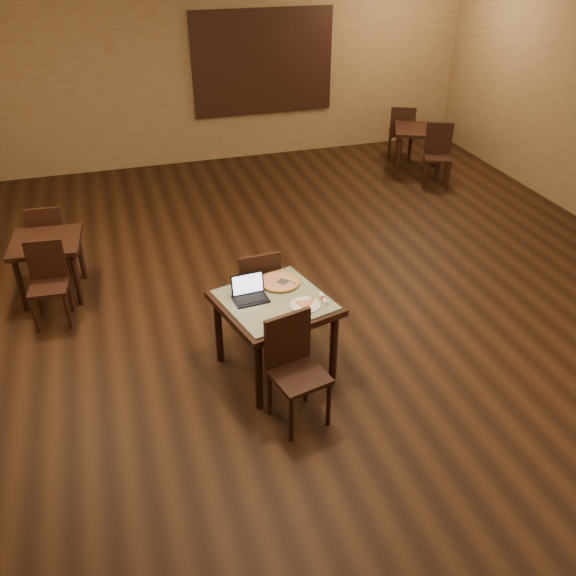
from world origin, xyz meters
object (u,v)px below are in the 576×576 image
object	(u,v)px
chair_main_far	(258,287)
laptop	(249,292)
pizza_pan	(280,283)
other_table_b_chair_far	(49,235)
other_table_a_chair_far	(402,130)
tiled_table	(275,309)
other_table_b_chair_near	(48,278)
other_table_b	(47,250)
other_table_a	(419,136)
other_table_a_chair_near	(438,151)
chair_main_near	(294,363)

from	to	relation	value
chair_main_far	laptop	xyz separation A→B (m)	(-0.20, -0.52, 0.29)
chair_main_far	pizza_pan	bearing A→B (deg)	104.07
chair_main_far	other_table_b_chair_far	size ratio (longest dim) A/B	1.08
laptop	other_table_a_chair_far	distance (m)	5.99
tiled_table	other_table_b_chair_near	xyz separation A→B (m)	(-1.96, 1.48, -0.18)
chair_main_far	other_table_b	bearing A→B (deg)	-37.69
other_table_b_chair_near	other_table_a_chair_far	bearing A→B (deg)	35.54
other_table_a_chair_far	other_table_b_chair_near	xyz separation A→B (m)	(-5.53, -3.26, -0.04)
tiled_table	laptop	size ratio (longest dim) A/B	3.63
other_table_a_chair_far	chair_main_far	bearing A→B (deg)	73.90
tiled_table	chair_main_far	distance (m)	0.63
laptop	other_table_a	xyz separation A→B (m)	(3.81, 4.09, -0.22)
other_table_a	other_table_b_chair_near	distance (m)	6.19
pizza_pan	other_table_b_chair_near	bearing A→B (deg)	149.10
laptop	other_table_b	bearing A→B (deg)	129.17
other_table_a_chair_far	other_table_b_chair_near	world-z (taller)	other_table_a_chair_far
other_table_a_chair_near	other_table_b_chair_far	bearing A→B (deg)	-143.55
chair_main_far	laptop	world-z (taller)	laptop
pizza_pan	other_table_b_chair_near	size ratio (longest dim) A/B	0.38
chair_main_near	other_table_a_chair_near	bearing A→B (deg)	36.45
other_table_a	other_table_b_chair_near	world-z (taller)	other_table_b_chair_near
chair_main_near	other_table_b_chair_far	xyz separation A→B (m)	(-1.95, 3.10, -0.05)
tiled_table	chair_main_far	world-z (taller)	chair_main_far
chair_main_near	laptop	size ratio (longest dim) A/B	3.08
chair_main_near	laptop	world-z (taller)	laptop
chair_main_near	other_table_b_chair_far	distance (m)	3.67
other_table_a	other_table_b_chair_far	size ratio (longest dim) A/B	1.19
pizza_pan	other_table_b	size ratio (longest dim) A/B	0.42
other_table_b_chair_near	chair_main_near	bearing A→B (deg)	-42.27
other_table_b_chair_near	other_table_a	bearing A→B (deg)	30.98
chair_main_near	laptop	distance (m)	0.79
laptop	pizza_pan	size ratio (longest dim) A/B	0.95
other_table_b_chair_near	other_table_a_chair_near	bearing A→B (deg)	26.11
chair_main_near	other_table_b_chair_near	xyz separation A→B (m)	(-1.94, 2.10, -0.05)
other_table_b	pizza_pan	bearing A→B (deg)	-34.88
tiled_table	other_table_a_chair_far	size ratio (longest dim) A/B	1.20
other_table_a	other_table_b	size ratio (longest dim) A/B	1.33
chair_main_near	other_table_a_chair_far	size ratio (longest dim) A/B	1.02
other_table_a_chair_near	other_table_b_chair_far	world-z (taller)	other_table_a_chair_near
chair_main_near	other_table_a_chair_far	world-z (taller)	chair_main_near
other_table_a_chair_near	other_table_b_chair_near	world-z (taller)	other_table_a_chair_near
pizza_pan	other_table_b	world-z (taller)	pizza_pan
chair_main_near	tiled_table	bearing A→B (deg)	75.43
chair_main_near	chair_main_far	size ratio (longest dim) A/B	1.02
chair_main_far	pizza_pan	size ratio (longest dim) A/B	2.86
chair_main_near	other_table_b_chair_near	distance (m)	2.86
tiled_table	chair_main_far	bearing A→B (deg)	75.32
chair_main_near	pizza_pan	size ratio (longest dim) A/B	2.93
tiled_table	pizza_pan	world-z (taller)	pizza_pan
laptop	other_table_a_chair_near	world-z (taller)	laptop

